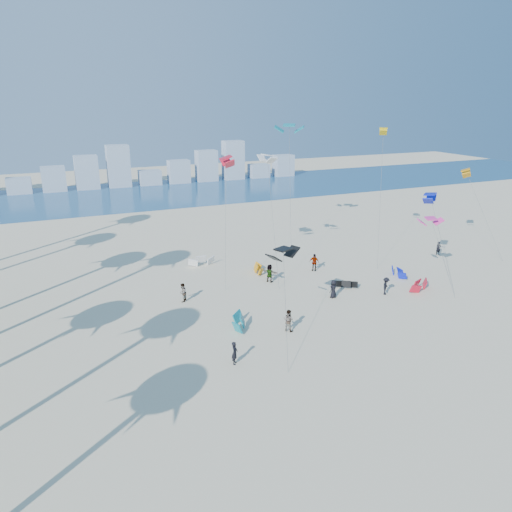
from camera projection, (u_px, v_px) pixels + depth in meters
name	position (u px, v px, depth m)	size (l,w,h in m)	color
ground	(319.00, 415.00, 28.26)	(220.00, 220.00, 0.00)	beige
ocean	(121.00, 196.00, 91.07)	(220.00, 220.00, 0.00)	navy
kitesurfer_near	(235.00, 353.00, 33.47)	(0.60, 0.39, 1.65)	black
kitesurfer_mid	(288.00, 320.00, 38.23)	(0.86, 0.67, 1.77)	gray
kitesurfers_far	(306.00, 277.00, 47.54)	(31.62, 9.51, 1.84)	black
grounded_kites	(301.00, 282.00, 47.44)	(20.86, 18.25, 0.95)	#0B7889
flying_kites	(339.00, 167.00, 48.93)	(32.62, 29.93, 14.96)	black
distant_skyline	(106.00, 172.00, 98.40)	(85.00, 3.00, 8.40)	#9EADBF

